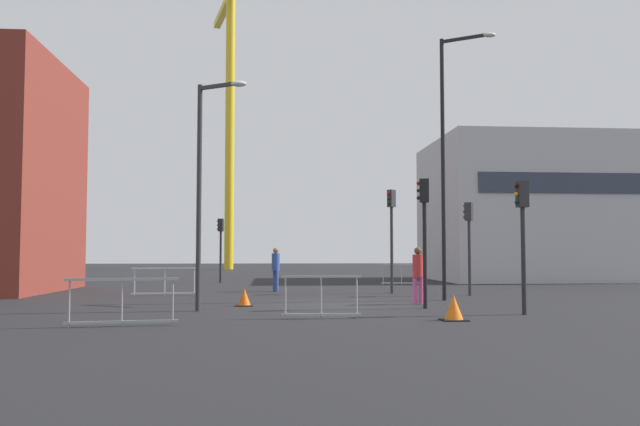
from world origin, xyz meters
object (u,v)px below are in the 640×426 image
at_px(traffic_light_median, 523,224).
at_px(traffic_cone_on_verge, 454,308).
at_px(traffic_light_near, 424,221).
at_px(traffic_cone_striped, 244,298).
at_px(streetlamp_short, 205,176).
at_px(traffic_light_far, 221,239).
at_px(construction_crane, 230,92).
at_px(streetlamp_tall, 448,148).
at_px(pedestrian_waiting, 276,266).
at_px(pedestrian_walking, 418,271).
at_px(traffic_light_island, 469,232).
at_px(traffic_light_corner, 391,224).

height_order(traffic_light_median, traffic_cone_on_verge, traffic_light_median).
relative_size(traffic_light_near, traffic_cone_striped, 7.15).
height_order(streetlamp_short, traffic_light_median, streetlamp_short).
xyz_separation_m(streetlamp_short, traffic_light_far, (-0.77, 18.03, -1.44)).
bearing_deg(construction_crane, traffic_light_near, -79.84).
relative_size(streetlamp_tall, traffic_light_median, 2.58).
distance_m(traffic_light_median, traffic_light_far, 21.80).
bearing_deg(pedestrian_waiting, traffic_light_far, 108.50).
relative_size(construction_crane, traffic_cone_on_verge, 44.92).
height_order(pedestrian_walking, traffic_cone_striped, pedestrian_walking).
height_order(streetlamp_tall, traffic_light_island, streetlamp_tall).
distance_m(traffic_cone_striped, traffic_cone_on_verge, 7.10).
relative_size(traffic_light_near, traffic_cone_on_verge, 6.13).
height_order(construction_crane, pedestrian_waiting, construction_crane).
distance_m(streetlamp_tall, traffic_light_corner, 4.92).
bearing_deg(traffic_light_island, pedestrian_walking, -126.28).
bearing_deg(traffic_light_far, pedestrian_waiting, -71.50).
height_order(pedestrian_waiting, traffic_cone_on_verge, pedestrian_waiting).
xyz_separation_m(traffic_light_far, traffic_cone_striped, (1.85, -16.20, -2.14)).
distance_m(streetlamp_tall, traffic_light_median, 6.00).
distance_m(construction_crane, streetlamp_tall, 46.59).
bearing_deg(traffic_light_far, pedestrian_walking, -65.21).
xyz_separation_m(traffic_light_island, traffic_cone_striped, (-8.44, -4.25, -2.18)).
distance_m(streetlamp_short, pedestrian_waiting, 9.93).
relative_size(pedestrian_waiting, traffic_cone_on_verge, 2.96).
height_order(pedestrian_walking, pedestrian_waiting, pedestrian_waiting).
bearing_deg(construction_crane, traffic_light_median, -77.82).
distance_m(streetlamp_short, traffic_cone_striped, 4.16).
relative_size(construction_crane, streetlamp_short, 4.36).
distance_m(traffic_light_near, traffic_cone_striped, 5.99).
relative_size(streetlamp_short, traffic_cone_striped, 12.02).
bearing_deg(pedestrian_walking, streetlamp_short, -162.49).
xyz_separation_m(construction_crane, streetlamp_short, (1.99, -47.34, -13.90)).
height_order(streetlamp_tall, traffic_cone_on_verge, streetlamp_tall).
distance_m(traffic_light_median, traffic_cone_striped, 8.56).
bearing_deg(traffic_light_corner, traffic_cone_on_verge, -92.70).
bearing_deg(construction_crane, traffic_cone_on_verge, -80.64).
height_order(construction_crane, streetlamp_tall, construction_crane).
bearing_deg(pedestrian_waiting, streetlamp_short, -103.01).
relative_size(streetlamp_short, traffic_light_far, 1.84).
height_order(traffic_light_near, traffic_light_far, traffic_light_near).
height_order(streetlamp_tall, traffic_light_far, streetlamp_tall).
bearing_deg(traffic_light_corner, traffic_light_island, -29.81).
bearing_deg(traffic_light_near, streetlamp_tall, 62.48).
height_order(construction_crane, traffic_light_median, construction_crane).
bearing_deg(pedestrian_waiting, traffic_light_near, -64.28).
xyz_separation_m(traffic_light_corner, traffic_cone_striped, (-5.72, -5.80, -2.56)).
height_order(pedestrian_waiting, traffic_cone_striped, pedestrian_waiting).
bearing_deg(traffic_light_island, streetlamp_short, -147.49).
bearing_deg(traffic_cone_on_verge, construction_crane, 99.36).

